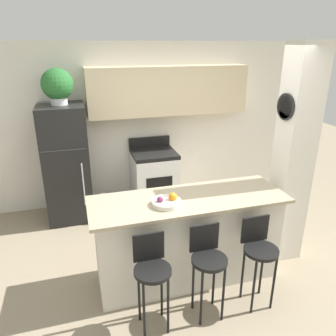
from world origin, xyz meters
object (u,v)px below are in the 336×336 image
stove_range (154,178)px  bar_stool_mid (208,260)px  potted_plant_on_fridge (57,85)px  bar_stool_right (259,250)px  refrigerator (67,163)px  trash_bin (109,207)px  fruit_bowl (167,202)px  bar_stool_left (152,270)px

stove_range → bar_stool_mid: bearing=-92.1°
bar_stool_mid → potted_plant_on_fridge: 3.03m
stove_range → bar_stool_right: bearing=-79.4°
refrigerator → trash_bin: refrigerator is taller
stove_range → bar_stool_mid: (-0.09, -2.43, 0.15)m
bar_stool_mid → fruit_bowl: fruit_bowl is taller
bar_stool_left → bar_stool_mid: 0.54m
stove_range → bar_stool_left: 2.52m
bar_stool_left → potted_plant_on_fridge: bearing=106.3°
stove_range → bar_stool_right: (0.45, -2.43, 0.15)m
refrigerator → potted_plant_on_fridge: size_ratio=3.50×
trash_bin → refrigerator: bearing=155.5°
potted_plant_on_fridge → bar_stool_mid: bearing=-62.6°
refrigerator → bar_stool_right: (1.78, -2.40, -0.25)m
bar_stool_left → trash_bin: bearing=94.2°
fruit_bowl → trash_bin: bearing=104.6°
stove_range → potted_plant_on_fridge: bearing=-178.5°
stove_range → trash_bin: (-0.79, -0.28, -0.27)m
refrigerator → potted_plant_on_fridge: potted_plant_on_fridge is taller
refrigerator → stove_range: size_ratio=1.61×
bar_stool_mid → bar_stool_right: 0.54m
bar_stool_left → bar_stool_right: (1.08, 0.00, 0.00)m
bar_stool_left → stove_range: bearing=75.5°
refrigerator → trash_bin: bearing=-24.5°
fruit_bowl → bar_stool_mid: bearing=-60.6°
bar_stool_mid → trash_bin: bearing=108.0°
stove_range → bar_stool_mid: size_ratio=1.14×
bar_stool_right → trash_bin: bearing=120.0°
stove_range → fruit_bowl: (-0.35, -1.96, 0.57)m
bar_stool_mid → potted_plant_on_fridge: size_ratio=1.90×
trash_bin → potted_plant_on_fridge: bearing=155.5°
trash_bin → bar_stool_left: bearing=-85.8°
bar_stool_left → bar_stool_right: bearing=0.0°
bar_stool_left → potted_plant_on_fridge: 2.85m
bar_stool_mid → refrigerator: bearing=117.4°
bar_stool_left → fruit_bowl: size_ratio=3.14×
bar_stool_mid → bar_stool_right: bearing=0.0°
bar_stool_left → bar_stool_right: size_ratio=1.00×
refrigerator → bar_stool_mid: (1.24, -2.40, -0.25)m
refrigerator → stove_range: 1.39m
stove_range → potted_plant_on_fridge: 2.02m
trash_bin → bar_stool_right: bearing=-60.0°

